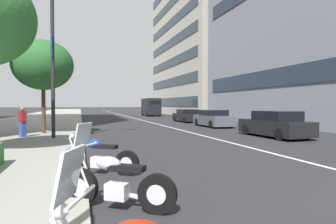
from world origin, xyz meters
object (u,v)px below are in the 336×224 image
at_px(car_lead_in_lane, 213,119).
at_px(delivery_van_ahead, 151,107).
at_px(pedestrian_on_plaza, 23,122).
at_px(motorcycle_far_end_row, 115,183).
at_px(car_far_down_avenue, 187,116).
at_px(street_tree_mid_sidewalk, 43,65).
at_px(car_approaching_light, 275,125).
at_px(street_lamp_with_banners, 59,45).
at_px(motorcycle_under_tarp, 98,158).

height_order(car_lead_in_lane, delivery_van_ahead, delivery_van_ahead).
bearing_deg(pedestrian_on_plaza, motorcycle_far_end_row, 73.21).
xyz_separation_m(motorcycle_far_end_row, car_lead_in_lane, (15.97, -9.83, 0.21)).
distance_m(car_far_down_avenue, street_tree_mid_sidewalk, 16.23).
distance_m(car_approaching_light, pedestrian_on_plaza, 13.55).
distance_m(motorcycle_far_end_row, car_far_down_avenue, 24.60).
bearing_deg(pedestrian_on_plaza, street_lamp_with_banners, 118.54).
bearing_deg(delivery_van_ahead, street_tree_mid_sidewalk, 154.82).
bearing_deg(car_far_down_avenue, motorcycle_far_end_row, 154.32).
bearing_deg(delivery_van_ahead, street_lamp_with_banners, 158.87).
bearing_deg(motorcycle_under_tarp, motorcycle_far_end_row, 125.13).
xyz_separation_m(car_lead_in_lane, street_lamp_with_banners, (-5.82, 11.40, 4.15)).
height_order(street_lamp_with_banners, pedestrian_on_plaza, street_lamp_with_banners).
xyz_separation_m(car_far_down_avenue, pedestrian_on_plaza, (-11.33, 13.49, 0.30)).
height_order(motorcycle_far_end_row, car_far_down_avenue, motorcycle_far_end_row).
relative_size(motorcycle_far_end_row, street_lamp_with_banners, 0.24).
relative_size(car_lead_in_lane, delivery_van_ahead, 0.79).
bearing_deg(motorcycle_far_end_row, motorcycle_under_tarp, -53.67).
height_order(car_far_down_avenue, street_lamp_with_banners, street_lamp_with_banners).
bearing_deg(motorcycle_under_tarp, car_lead_in_lane, -94.40).
xyz_separation_m(car_approaching_light, street_tree_mid_sidewalk, (4.66, 12.45, 3.43)).
bearing_deg(street_lamp_with_banners, car_approaching_light, -99.27).
xyz_separation_m(motorcycle_under_tarp, car_approaching_light, (5.59, -9.95, 0.27)).
xyz_separation_m(motorcycle_under_tarp, pedestrian_on_plaza, (8.41, 3.30, 0.51)).
relative_size(motorcycle_far_end_row, car_far_down_avenue, 0.44).
relative_size(car_approaching_light, street_lamp_with_banners, 0.57).
bearing_deg(car_far_down_avenue, pedestrian_on_plaza, 128.50).
distance_m(motorcycle_under_tarp, pedestrian_on_plaza, 9.05).
xyz_separation_m(motorcycle_under_tarp, car_lead_in_lane, (13.27, -9.95, 0.24)).
bearing_deg(pedestrian_on_plaza, car_far_down_avenue, -173.87).
bearing_deg(pedestrian_on_plaza, delivery_van_ahead, -150.12).
relative_size(car_lead_in_lane, street_tree_mid_sidewalk, 0.81).
distance_m(motorcycle_far_end_row, street_lamp_with_banners, 11.16).
xyz_separation_m(car_approaching_light, pedestrian_on_plaza, (2.82, 13.25, 0.23)).
height_order(motorcycle_under_tarp, car_lead_in_lane, car_lead_in_lane).
distance_m(car_far_down_avenue, street_lamp_with_banners, 17.44).
xyz_separation_m(delivery_van_ahead, street_tree_mid_sidewalk, (-25.84, 12.83, 2.64)).
bearing_deg(car_approaching_light, pedestrian_on_plaza, 76.56).
relative_size(car_lead_in_lane, street_lamp_with_banners, 0.57).
bearing_deg(car_approaching_light, delivery_van_ahead, -2.11).
bearing_deg(pedestrian_on_plaza, car_lead_in_lane, 166.22).
height_order(car_lead_in_lane, pedestrian_on_plaza, pedestrian_on_plaza).
bearing_deg(car_lead_in_lane, street_tree_mid_sidewalk, 104.71).
bearing_deg(pedestrian_on_plaza, street_tree_mid_sidewalk, -147.35).
bearing_deg(motorcycle_far_end_row, street_lamp_with_banners, -47.53).
relative_size(delivery_van_ahead, street_lamp_with_banners, 0.72).
xyz_separation_m(motorcycle_far_end_row, car_approaching_light, (8.29, -9.82, 0.24)).
bearing_deg(pedestrian_on_plaza, motorcycle_under_tarp, 77.50).
relative_size(motorcycle_under_tarp, delivery_van_ahead, 0.35).
height_order(car_approaching_light, pedestrian_on_plaza, pedestrian_on_plaza).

